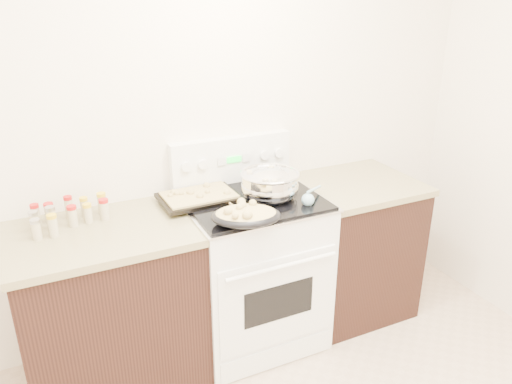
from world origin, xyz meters
TOP-DOWN VIEW (x-y plane):
  - room_shell at (0.00, 0.00)m, footprint 4.10×3.60m
  - counter_left at (-0.48, 1.43)m, footprint 0.93×0.67m
  - counter_right at (1.08, 1.43)m, footprint 0.73×0.67m
  - kitchen_range at (0.35, 1.42)m, footprint 0.78×0.73m
  - mixing_bowl at (0.44, 1.39)m, footprint 0.34×0.34m
  - roasting_pan at (0.18, 1.14)m, footprint 0.42×0.35m
  - baking_sheet at (0.07, 1.54)m, footprint 0.44×0.31m
  - wooden_spoon at (0.20, 1.24)m, footprint 0.04×0.25m
  - blue_ladle at (0.60, 1.22)m, footprint 0.21×0.19m
  - spice_jars at (-0.63, 1.56)m, footprint 0.39×0.23m

SIDE VIEW (x-z plane):
  - counter_left at x=-0.48m, z-range 0.00..0.92m
  - counter_right at x=1.08m, z-range 0.00..0.92m
  - kitchen_range at x=0.35m, z-range -0.12..1.10m
  - wooden_spoon at x=0.20m, z-range 0.93..0.98m
  - baking_sheet at x=0.07m, z-range 0.93..0.99m
  - blue_ladle at x=0.60m, z-range 0.93..1.02m
  - spice_jars at x=-0.63m, z-range 0.91..1.04m
  - roasting_pan at x=0.18m, z-range 0.94..1.05m
  - mixing_bowl at x=0.44m, z-range 0.92..1.12m
  - room_shell at x=0.00m, z-range 0.33..3.08m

